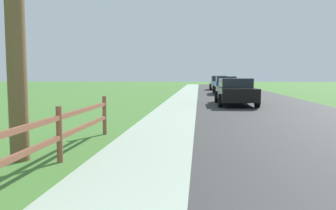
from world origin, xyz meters
TOP-DOWN VIEW (x-y plane):
  - ground_plane at (0.00, 25.00)m, footprint 120.00×120.00m
  - road_asphalt at (3.50, 27.00)m, footprint 7.00×66.00m
  - curb_concrete at (-3.00, 27.00)m, footprint 6.00×66.00m
  - grass_verge at (-4.50, 27.00)m, footprint 5.00×66.00m
  - rail_fence at (-2.46, 3.78)m, footprint 0.11×9.17m
  - parked_suv_black at (2.12, 18.28)m, footprint 2.13×4.93m
  - parked_car_blue at (2.40, 29.12)m, footprint 2.07×4.82m
  - parked_car_silver at (2.32, 37.92)m, footprint 2.03×4.32m

SIDE VIEW (x-z plane):
  - ground_plane at x=0.00m, z-range 0.00..0.00m
  - road_asphalt at x=3.50m, z-range 0.00..0.01m
  - curb_concrete at x=-3.00m, z-range 0.00..0.01m
  - grass_verge at x=-4.50m, z-range 0.00..0.01m
  - rail_fence at x=-2.46m, z-range 0.09..1.16m
  - parked_suv_black at x=2.12m, z-range 0.03..1.49m
  - parked_car_blue at x=2.40m, z-range 0.03..1.56m
  - parked_car_silver at x=2.32m, z-range 0.01..1.57m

